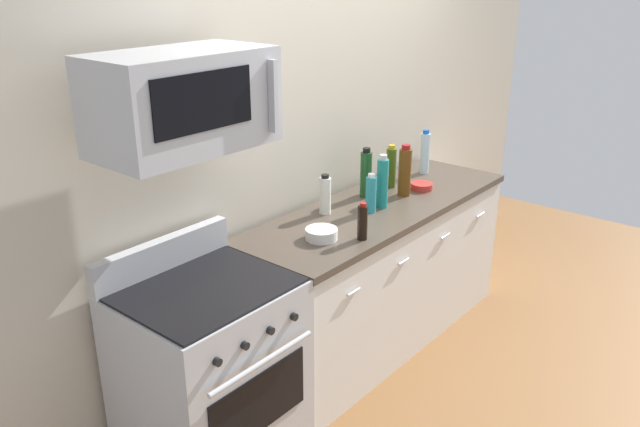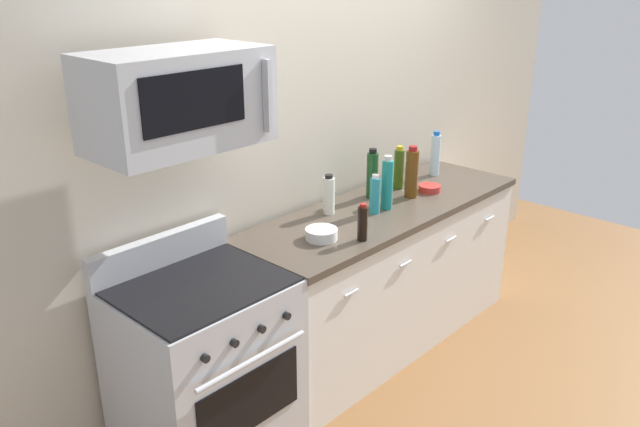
# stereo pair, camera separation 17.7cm
# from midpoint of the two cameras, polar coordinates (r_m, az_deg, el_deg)

# --- Properties ---
(ground_plane) EXTENTS (6.12, 6.12, 0.00)m
(ground_plane) POSITION_cam_midpoint_polar(r_m,az_deg,el_deg) (4.27, 3.78, -10.82)
(ground_plane) COLOR brown
(back_wall) EXTENTS (5.10, 0.10, 2.70)m
(back_wall) POSITION_cam_midpoint_polar(r_m,az_deg,el_deg) (3.98, -0.56, 7.95)
(back_wall) COLOR beige
(back_wall) RESTS_ON ground_plane
(counter_unit) EXTENTS (2.01, 0.66, 0.92)m
(counter_unit) POSITION_cam_midpoint_polar(r_m,az_deg,el_deg) (4.05, 3.95, -5.29)
(counter_unit) COLOR silver
(counter_unit) RESTS_ON ground_plane
(range_oven) EXTENTS (0.76, 0.69, 1.07)m
(range_oven) POSITION_cam_midpoint_polar(r_m,az_deg,el_deg) (3.18, -11.34, -13.62)
(range_oven) COLOR #B7BABF
(range_oven) RESTS_ON ground_plane
(microwave) EXTENTS (0.74, 0.44, 0.40)m
(microwave) POSITION_cam_midpoint_polar(r_m,az_deg,el_deg) (2.71, -13.91, 9.66)
(microwave) COLOR #B7BABF
(bottle_water_clear) EXTENTS (0.06, 0.06, 0.30)m
(bottle_water_clear) POSITION_cam_midpoint_polar(r_m,az_deg,el_deg) (4.44, 8.14, 5.35)
(bottle_water_clear) COLOR silver
(bottle_water_clear) RESTS_ON countertop_slab
(bottle_dish_soap) EXTENTS (0.06, 0.06, 0.23)m
(bottle_dish_soap) POSITION_cam_midpoint_polar(r_m,az_deg,el_deg) (3.71, 3.17, 1.74)
(bottle_dish_soap) COLOR teal
(bottle_dish_soap) RESTS_ON countertop_slab
(bottle_wine_green) EXTENTS (0.07, 0.07, 0.31)m
(bottle_wine_green) POSITION_cam_midpoint_polar(r_m,az_deg,el_deg) (3.95, 2.81, 3.54)
(bottle_wine_green) COLOR #19471E
(bottle_wine_green) RESTS_ON countertop_slab
(bottle_vinegar_white) EXTENTS (0.07, 0.07, 0.23)m
(bottle_vinegar_white) POSITION_cam_midpoint_polar(r_m,az_deg,el_deg) (3.68, -0.93, 1.64)
(bottle_vinegar_white) COLOR silver
(bottle_vinegar_white) RESTS_ON countertop_slab
(bottle_wine_amber) EXTENTS (0.08, 0.08, 0.32)m
(bottle_wine_amber) POSITION_cam_midpoint_polar(r_m,az_deg,el_deg) (3.98, 6.26, 3.71)
(bottle_wine_amber) COLOR #59330F
(bottle_wine_amber) RESTS_ON countertop_slab
(bottle_olive_oil) EXTENTS (0.06, 0.06, 0.28)m
(bottle_olive_oil) POSITION_cam_midpoint_polar(r_m,az_deg,el_deg) (4.13, 5.09, 4.10)
(bottle_olive_oil) COLOR #385114
(bottle_olive_oil) RESTS_ON countertop_slab
(bottle_sparkling_teal) EXTENTS (0.07, 0.07, 0.32)m
(bottle_sparkling_teal) POSITION_cam_midpoint_polar(r_m,az_deg,el_deg) (3.77, 4.21, 2.73)
(bottle_sparkling_teal) COLOR #197F7A
(bottle_sparkling_teal) RESTS_ON countertop_slab
(bottle_soy_sauce_dark) EXTENTS (0.05, 0.05, 0.20)m
(bottle_soy_sauce_dark) POSITION_cam_midpoint_polar(r_m,az_deg,el_deg) (3.34, 2.28, -0.78)
(bottle_soy_sauce_dark) COLOR black
(bottle_soy_sauce_dark) RESTS_ON countertop_slab
(bowl_red_small) EXTENTS (0.14, 0.14, 0.04)m
(bowl_red_small) POSITION_cam_midpoint_polar(r_m,az_deg,el_deg) (4.14, 7.79, 2.42)
(bowl_red_small) COLOR #B72D28
(bowl_red_small) RESTS_ON countertop_slab
(bowl_white_ceramic) EXTENTS (0.17, 0.17, 0.06)m
(bowl_white_ceramic) POSITION_cam_midpoint_polar(r_m,az_deg,el_deg) (3.36, -1.38, -1.80)
(bowl_white_ceramic) COLOR white
(bowl_white_ceramic) RESTS_ON countertop_slab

